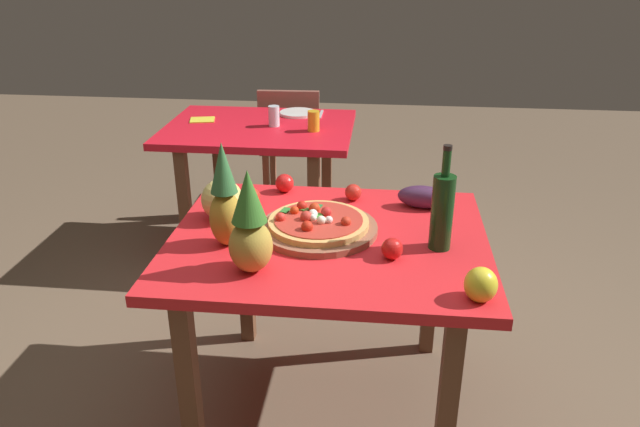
% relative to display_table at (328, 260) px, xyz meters
% --- Properties ---
extents(ground_plane, '(10.00, 10.00, 0.00)m').
position_rel_display_table_xyz_m(ground_plane, '(0.00, 0.00, -0.67)').
color(ground_plane, brown).
extents(display_table, '(1.13, 0.94, 0.77)m').
position_rel_display_table_xyz_m(display_table, '(0.00, 0.00, 0.00)').
color(display_table, brown).
rests_on(display_table, ground_plane).
extents(background_table, '(1.06, 0.81, 0.77)m').
position_rel_display_table_xyz_m(background_table, '(-0.53, 1.37, -0.01)').
color(background_table, brown).
rests_on(background_table, ground_plane).
extents(dining_chair, '(0.42, 0.42, 0.85)m').
position_rel_display_table_xyz_m(dining_chair, '(-0.45, 2.00, -0.19)').
color(dining_chair, '#91553E').
rests_on(dining_chair, ground_plane).
extents(pizza_board, '(0.43, 0.43, 0.02)m').
position_rel_display_table_xyz_m(pizza_board, '(-0.04, 0.03, 0.11)').
color(pizza_board, '#91553E').
rests_on(pizza_board, display_table).
extents(pizza, '(0.36, 0.36, 0.06)m').
position_rel_display_table_xyz_m(pizza, '(-0.04, 0.03, 0.14)').
color(pizza, '#DEA65A').
rests_on(pizza, pizza_board).
extents(wine_bottle, '(0.08, 0.08, 0.37)m').
position_rel_display_table_xyz_m(wine_bottle, '(0.39, -0.05, 0.24)').
color(wine_bottle, '#123714').
rests_on(wine_bottle, display_table).
extents(pineapple_left, '(0.14, 0.14, 0.34)m').
position_rel_display_table_xyz_m(pineapple_left, '(-0.22, -0.27, 0.25)').
color(pineapple_left, '#AD9337').
rests_on(pineapple_left, display_table).
extents(pineapple_right, '(0.11, 0.11, 0.37)m').
position_rel_display_table_xyz_m(pineapple_right, '(-0.34, -0.10, 0.26)').
color(pineapple_right, '#B38E2C').
rests_on(pineapple_right, display_table).
extents(melon, '(0.16, 0.16, 0.16)m').
position_rel_display_table_xyz_m(melon, '(-0.41, 0.11, 0.18)').
color(melon, '#E8D16B').
rests_on(melon, display_table).
extents(bell_pepper, '(0.10, 0.10, 0.11)m').
position_rel_display_table_xyz_m(bell_pepper, '(0.48, -0.37, 0.15)').
color(bell_pepper, yellow).
rests_on(bell_pepper, display_table).
extents(eggplant, '(0.21, 0.11, 0.09)m').
position_rel_display_table_xyz_m(eggplant, '(0.35, 0.29, 0.14)').
color(eggplant, '#462546').
rests_on(eggplant, display_table).
extents(tomato_by_bottle, '(0.07, 0.07, 0.07)m').
position_rel_display_table_xyz_m(tomato_by_bottle, '(0.07, 0.34, 0.13)').
color(tomato_by_bottle, red).
rests_on(tomato_by_bottle, display_table).
extents(tomato_beside_pepper, '(0.08, 0.08, 0.08)m').
position_rel_display_table_xyz_m(tomato_beside_pepper, '(-0.22, 0.40, 0.14)').
color(tomato_beside_pepper, red).
rests_on(tomato_beside_pepper, display_table).
extents(tomato_near_board, '(0.07, 0.07, 0.07)m').
position_rel_display_table_xyz_m(tomato_near_board, '(-0.33, 0.24, 0.13)').
color(tomato_near_board, red).
rests_on(tomato_near_board, display_table).
extents(tomato_at_corner, '(0.07, 0.07, 0.07)m').
position_rel_display_table_xyz_m(tomato_at_corner, '(0.23, -0.14, 0.13)').
color(tomato_at_corner, red).
rests_on(tomato_at_corner, display_table).
extents(drinking_glass_juice, '(0.07, 0.07, 0.11)m').
position_rel_display_table_xyz_m(drinking_glass_juice, '(-0.21, 1.30, 0.15)').
color(drinking_glass_juice, gold).
rests_on(drinking_glass_juice, background_table).
extents(drinking_glass_water, '(0.06, 0.06, 0.12)m').
position_rel_display_table_xyz_m(drinking_glass_water, '(-0.44, 1.37, 0.15)').
color(drinking_glass_water, silver).
rests_on(drinking_glass_water, background_table).
extents(dinner_plate, '(0.22, 0.22, 0.02)m').
position_rel_display_table_xyz_m(dinner_plate, '(-0.34, 1.63, 0.10)').
color(dinner_plate, white).
rests_on(dinner_plate, background_table).
extents(fork_utensil, '(0.03, 0.18, 0.01)m').
position_rel_display_table_xyz_m(fork_utensil, '(-0.48, 1.63, 0.10)').
color(fork_utensil, silver).
rests_on(fork_utensil, background_table).
extents(knife_utensil, '(0.02, 0.18, 0.01)m').
position_rel_display_table_xyz_m(knife_utensil, '(-0.20, 1.63, 0.10)').
color(knife_utensil, silver).
rests_on(knife_utensil, background_table).
extents(napkin_folded, '(0.16, 0.15, 0.01)m').
position_rel_display_table_xyz_m(napkin_folded, '(-0.88, 1.44, 0.10)').
color(napkin_folded, yellow).
rests_on(napkin_folded, background_table).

